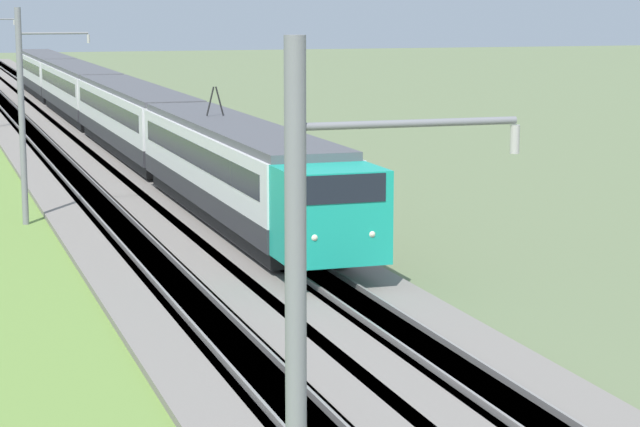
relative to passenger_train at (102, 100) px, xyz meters
name	(u,v)px	position (x,y,z in m)	size (l,w,h in m)	color
ballast_main	(67,174)	(-16.09, 4.01, -2.11)	(240.00, 4.40, 0.30)	gray
ballast_adjacent	(153,170)	(-16.09, 0.00, -2.11)	(240.00, 4.40, 0.30)	gray
track_main	(67,173)	(-16.09, 4.01, -2.10)	(240.00, 1.57, 0.45)	#4C4238
track_adjacent	(153,170)	(-16.09, 0.00, -2.10)	(240.00, 1.57, 0.45)	#4C4238
passenger_train	(102,100)	(0.00, 0.00, 0.00)	(86.14, 2.93, 4.86)	#19A88E
catenary_mast_near	(302,395)	(-61.92, 6.90, 1.66)	(0.22, 2.56, 7.57)	slate
catenary_mast_mid	(24,115)	(-28.97, 6.90, 1.75)	(0.22, 2.56, 7.73)	slate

